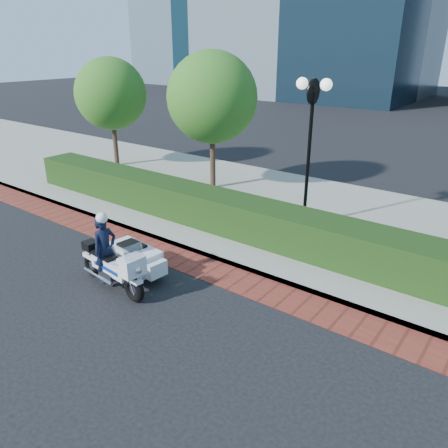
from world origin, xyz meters
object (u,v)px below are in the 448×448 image
Objects in this scene: lamppost at (310,131)px; police_motorcycle at (121,258)px; tree_a at (111,94)px; tree_b at (212,98)px.

police_motorcycle is at bearing -109.72° from lamppost.
tree_a is 0.94× the size of tree_b.
police_motorcycle is (8.08, -6.66, -2.60)m from tree_a.
tree_a is (-10.00, 1.30, 0.26)m from lamppost.
lamppost is 10.09m from tree_a.
lamppost is at bearing -16.11° from tree_b.
tree_b is 7.68m from police_motorcycle.
tree_b is at bearing 0.00° from tree_a.
tree_a is at bearing 180.00° from tree_b.
tree_b reaches higher than police_motorcycle.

